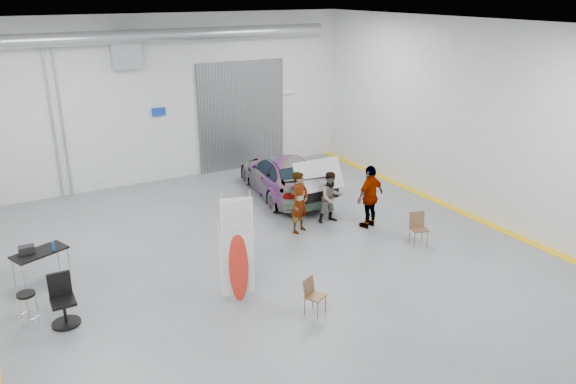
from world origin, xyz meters
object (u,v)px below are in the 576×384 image
folding_chair_far (418,235)px  person_a (300,202)px  person_c (370,196)px  office_chair (63,303)px  work_table (36,252)px  surfboard_display (240,257)px  folding_chair_near (315,303)px  shop_stool (29,310)px  person_b (331,197)px  sedan_car (283,175)px

folding_chair_far → person_a: bearing=154.2°
person_c → office_chair: (-8.89, -0.96, -0.47)m
work_table → person_c: bearing=-8.0°
surfboard_display → folding_chair_far: (5.56, 0.20, -0.79)m
work_table → surfboard_display: bearing=-38.7°
surfboard_display → folding_chair_near: size_ratio=3.24×
surfboard_display → shop_stool: (-4.41, 1.21, -0.68)m
folding_chair_far → shop_stool: 10.03m
person_b → folding_chair_far: 2.90m
person_a → folding_chair_far: person_a is taller
sedan_car → surfboard_display: surfboard_display is taller
person_a → surfboard_display: bearing=-164.1°
sedan_car → office_chair: sedan_car is taller
person_b → folding_chair_far: (1.24, -2.57, -0.52)m
person_a → person_b: bearing=-16.9°
person_c → surfboard_display: bearing=5.2°
shop_stool → work_table: 2.06m
folding_chair_near → shop_stool: (-5.56, 2.58, 0.13)m
sedan_car → office_chair: size_ratio=4.31×
surfboard_display → office_chair: bearing=-178.8°
folding_chair_near → shop_stool: size_ratio=1.04×
folding_chair_far → shop_stool: bearing=-166.8°
office_chair → person_a: bearing=14.1°
person_c → folding_chair_far: (0.42, -1.70, -0.68)m
person_b → work_table: (-8.30, 0.41, -0.02)m
sedan_car → person_a: (-1.11, -2.99, 0.22)m
person_c → work_table: person_c is taller
person_b → person_c: size_ratio=0.84×
sedan_car → person_c: size_ratio=2.52×
surfboard_display → person_a: bearing=55.2°
sedan_car → shop_stool: (-8.64, -4.40, -0.31)m
surfboard_display → work_table: surfboard_display is taller
person_a → surfboard_display: (-3.12, -2.62, 0.15)m
person_a → person_b: (1.20, 0.15, -0.12)m
person_a → person_c: 2.14m
sedan_car → person_b: person_b is taller
office_chair → folding_chair_far: bearing=-4.1°
person_a → work_table: person_a is taller
sedan_car → folding_chair_far: bearing=112.6°
sedan_car → person_a: person_a is taller
folding_chair_far → work_table: bearing=-178.4°
folding_chair_far → shop_stool: folding_chair_far is taller
person_b → shop_stool: person_b is taller
folding_chair_far → shop_stool: (-9.98, 1.01, 0.11)m
folding_chair_near → folding_chair_far: 4.68m
sedan_car → work_table: sedan_car is taller
surfboard_display → shop_stool: 4.63m
sedan_car → surfboard_display: 7.03m
person_b → person_a: bearing=-166.5°
person_a → folding_chair_near: person_a is taller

